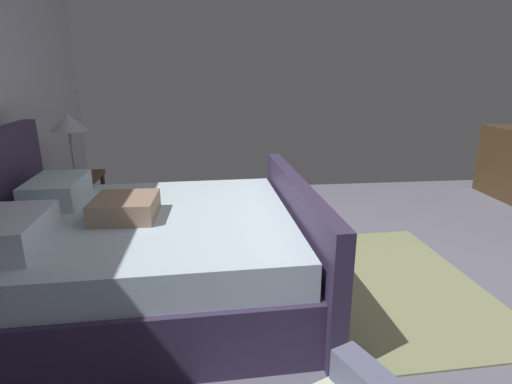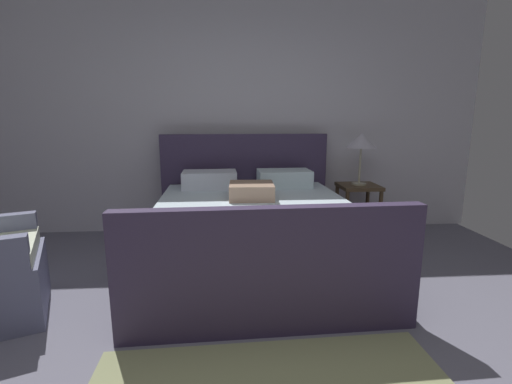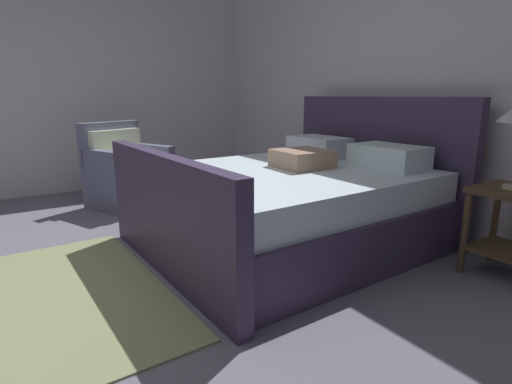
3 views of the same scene
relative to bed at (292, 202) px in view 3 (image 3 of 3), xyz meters
The scene contains 7 objects.
ground_plane 1.74m from the bed, 93.33° to the right, with size 5.68×5.76×0.02m, color slate.
wall_back 1.60m from the bed, 94.58° to the left, with size 5.80×0.12×2.72m, color silver.
wall_side_left 3.59m from the bed, 150.43° to the right, with size 0.12×5.88×2.72m, color silver.
bed is the anchor object (origin of this frame).
nightstand_right 1.51m from the bed, 33.00° to the left, with size 0.44×0.44×0.60m.
armchair 2.07m from the bed, 157.77° to the right, with size 0.95×0.95×0.90m.
area_rug 1.84m from the bed, 89.95° to the right, with size 1.85×1.27×0.01m, color gray.
Camera 3 is at (2.59, -0.25, 1.19)m, focal length 28.45 mm.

